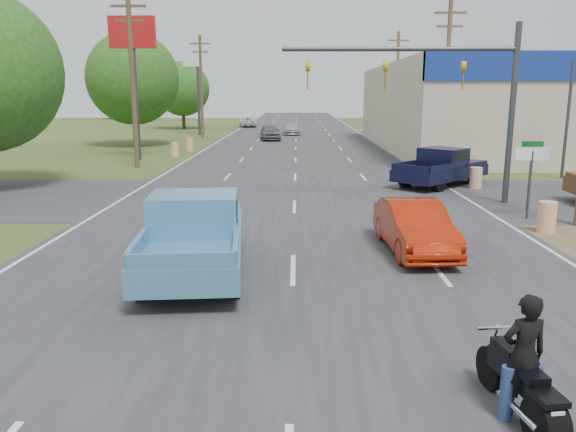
{
  "coord_description": "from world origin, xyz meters",
  "views": [
    {
      "loc": [
        0.08,
        -5.42,
        4.3
      ],
      "look_at": [
        -0.13,
        8.39,
        1.3
      ],
      "focal_mm": 35.0,
      "sensor_mm": 36.0,
      "label": 1
    }
  ],
  "objects_px": {
    "red_convertible": "(414,227)",
    "navy_pickup": "(443,167)",
    "motorcycle": "(523,390)",
    "blue_pickup": "(195,232)",
    "distant_car_grey": "(270,132)",
    "distant_car_white": "(248,122)",
    "rider": "(523,362)",
    "distant_car_silver": "(291,129)"
  },
  "relations": [
    {
      "from": "red_convertible",
      "to": "navy_pickup",
      "type": "distance_m",
      "value": 12.35
    },
    {
      "from": "motorcycle",
      "to": "blue_pickup",
      "type": "distance_m",
      "value": 8.55
    },
    {
      "from": "red_convertible",
      "to": "distant_car_grey",
      "type": "bearing_deg",
      "value": 94.98
    },
    {
      "from": "red_convertible",
      "to": "motorcycle",
      "type": "distance_m",
      "value": 8.3
    },
    {
      "from": "distant_car_white",
      "to": "red_convertible",
      "type": "bearing_deg",
      "value": 92.21
    },
    {
      "from": "red_convertible",
      "to": "navy_pickup",
      "type": "bearing_deg",
      "value": 68.79
    },
    {
      "from": "motorcycle",
      "to": "blue_pickup",
      "type": "xyz_separation_m",
      "value": [
        -5.51,
        6.51,
        0.51
      ]
    },
    {
      "from": "motorcycle",
      "to": "distant_car_grey",
      "type": "height_order",
      "value": "distant_car_grey"
    },
    {
      "from": "blue_pickup",
      "to": "red_convertible",
      "type": "bearing_deg",
      "value": 11.95
    },
    {
      "from": "rider",
      "to": "blue_pickup",
      "type": "height_order",
      "value": "blue_pickup"
    },
    {
      "from": "distant_car_white",
      "to": "blue_pickup",
      "type": "bearing_deg",
      "value": 86.75
    },
    {
      "from": "rider",
      "to": "blue_pickup",
      "type": "bearing_deg",
      "value": -58.26
    },
    {
      "from": "motorcycle",
      "to": "navy_pickup",
      "type": "xyz_separation_m",
      "value": [
        4.0,
        20.06,
        0.44
      ]
    },
    {
      "from": "rider",
      "to": "distant_car_white",
      "type": "distance_m",
      "value": 69.8
    },
    {
      "from": "distant_car_grey",
      "to": "distant_car_white",
      "type": "bearing_deg",
      "value": 92.63
    },
    {
      "from": "navy_pickup",
      "to": "distant_car_white",
      "type": "height_order",
      "value": "navy_pickup"
    },
    {
      "from": "navy_pickup",
      "to": "distant_car_silver",
      "type": "relative_size",
      "value": 1.19
    },
    {
      "from": "motorcycle",
      "to": "blue_pickup",
      "type": "relative_size",
      "value": 0.34
    },
    {
      "from": "distant_car_silver",
      "to": "red_convertible",
      "type": "bearing_deg",
      "value": -87.57
    },
    {
      "from": "red_convertible",
      "to": "distant_car_white",
      "type": "height_order",
      "value": "red_convertible"
    },
    {
      "from": "distant_car_white",
      "to": "rider",
      "type": "bearing_deg",
      "value": 90.92
    },
    {
      "from": "red_convertible",
      "to": "rider",
      "type": "xyz_separation_m",
      "value": [
        -0.26,
        -8.25,
        0.14
      ]
    },
    {
      "from": "navy_pickup",
      "to": "distant_car_white",
      "type": "relative_size",
      "value": 1.14
    },
    {
      "from": "motorcycle",
      "to": "navy_pickup",
      "type": "relative_size",
      "value": 0.39
    },
    {
      "from": "motorcycle",
      "to": "distant_car_silver",
      "type": "xyz_separation_m",
      "value": [
        -3.6,
        54.68,
        0.18
      ]
    },
    {
      "from": "red_convertible",
      "to": "rider",
      "type": "relative_size",
      "value": 2.53
    },
    {
      "from": "red_convertible",
      "to": "motorcycle",
      "type": "xyz_separation_m",
      "value": [
        -0.25,
        -8.29,
        -0.24
      ]
    },
    {
      "from": "motorcycle",
      "to": "distant_car_white",
      "type": "distance_m",
      "value": 69.85
    },
    {
      "from": "distant_car_grey",
      "to": "navy_pickup",
      "type": "bearing_deg",
      "value": -78.2
    },
    {
      "from": "motorcycle",
      "to": "rider",
      "type": "xyz_separation_m",
      "value": [
        -0.01,
        0.05,
        0.37
      ]
    },
    {
      "from": "blue_pickup",
      "to": "navy_pickup",
      "type": "distance_m",
      "value": 16.56
    },
    {
      "from": "navy_pickup",
      "to": "distant_car_silver",
      "type": "height_order",
      "value": "navy_pickup"
    },
    {
      "from": "red_convertible",
      "to": "navy_pickup",
      "type": "height_order",
      "value": "navy_pickup"
    },
    {
      "from": "distant_car_grey",
      "to": "blue_pickup",
      "type": "bearing_deg",
      "value": -97.61
    },
    {
      "from": "navy_pickup",
      "to": "distant_car_grey",
      "type": "xyz_separation_m",
      "value": [
        -9.57,
        27.03,
        -0.17
      ]
    },
    {
      "from": "distant_car_grey",
      "to": "distant_car_white",
      "type": "relative_size",
      "value": 0.92
    },
    {
      "from": "rider",
      "to": "distant_car_grey",
      "type": "relative_size",
      "value": 0.39
    },
    {
      "from": "distant_car_white",
      "to": "navy_pickup",
      "type": "bearing_deg",
      "value": 98.49
    },
    {
      "from": "red_convertible",
      "to": "blue_pickup",
      "type": "bearing_deg",
      "value": -166.34
    },
    {
      "from": "red_convertible",
      "to": "distant_car_grey",
      "type": "relative_size",
      "value": 0.99
    },
    {
      "from": "motorcycle",
      "to": "navy_pickup",
      "type": "height_order",
      "value": "navy_pickup"
    },
    {
      "from": "rider",
      "to": "navy_pickup",
      "type": "relative_size",
      "value": 0.32
    }
  ]
}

